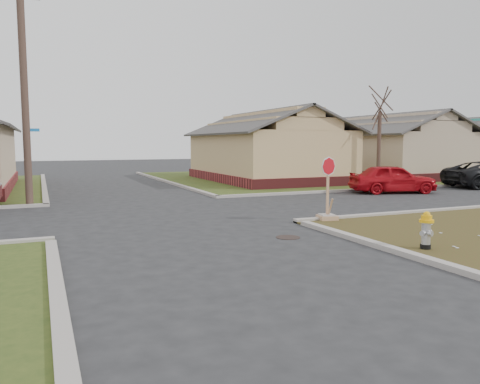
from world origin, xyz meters
name	(u,v)px	position (x,y,z in m)	size (l,w,h in m)	color
ground	(203,241)	(0.00, 0.00, 0.00)	(120.00, 120.00, 0.00)	#242527
verge_far_right	(393,174)	(22.00, 18.00, 0.03)	(37.00, 19.00, 0.05)	#304318
curbs	(158,214)	(0.00, 5.00, 0.00)	(80.00, 40.00, 0.12)	#A59C95
manhole	(288,237)	(2.20, -0.50, 0.01)	(0.64, 0.64, 0.01)	black
side_house_yellow	(266,148)	(10.00, 16.50, 2.19)	(7.60, 11.60, 4.70)	maroon
side_house_tan	(387,147)	(20.00, 16.50, 2.19)	(7.60, 11.60, 4.70)	maroon
utility_pole	(24,86)	(-4.20, 8.90, 4.66)	(1.80, 0.28, 9.00)	#3F2D24
tree_mid_right	(379,149)	(14.00, 10.20, 2.15)	(0.22, 0.22, 4.20)	#3F2D24
fire_hydrant	(426,228)	(4.38, -3.11, 0.53)	(0.33, 0.33, 0.88)	black
stop_sign	(327,206)	(4.63, 1.30, 0.49)	(0.57, 0.56, 2.02)	#AC7B5D
red_sedan	(393,179)	(12.44, 7.22, 0.72)	(1.70, 4.21, 1.44)	#B40C15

